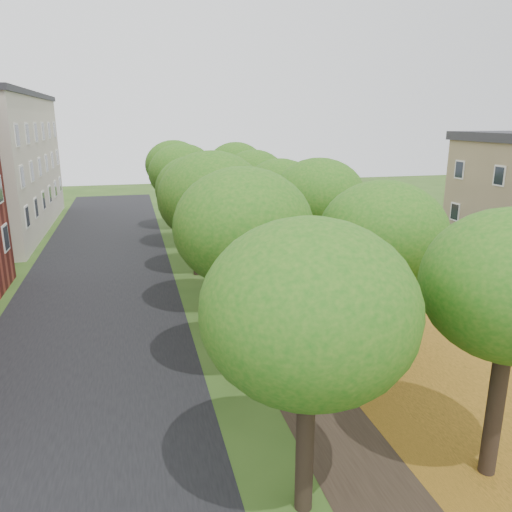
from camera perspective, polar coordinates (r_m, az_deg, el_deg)
ground at (r=13.39m, az=15.19°, el=-24.37°), size 120.00×120.00×0.00m
street_asphalt at (r=25.33m, az=-17.83°, el=-4.84°), size 8.00×70.00×0.01m
footpath at (r=25.85m, az=-1.01°, el=-3.66°), size 3.20×70.00×0.01m
leaf_verge at (r=27.35m, az=9.26°, el=-2.78°), size 7.50×70.00×0.01m
parking_lot at (r=32.37m, az=22.52°, el=-0.92°), size 9.00×16.00×0.01m
tree_row_west at (r=24.29m, az=-6.16°, el=6.88°), size 4.39×34.39×6.77m
tree_row_east at (r=25.39m, az=4.71°, el=7.29°), size 4.39×34.39×6.77m
bench at (r=18.71m, az=5.34°, el=-10.04°), size 0.87×1.82×0.83m
car_silver at (r=27.73m, az=23.21°, el=-2.05°), size 4.59×3.35×1.45m
car_red at (r=29.62m, az=20.38°, el=-0.60°), size 4.95×3.32×1.54m
car_grey at (r=29.66m, az=22.47°, el=-0.81°), size 5.62×3.41×1.52m
car_white at (r=32.94m, az=17.25°, el=0.93°), size 4.81×3.51×1.22m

